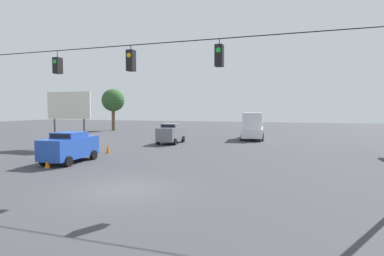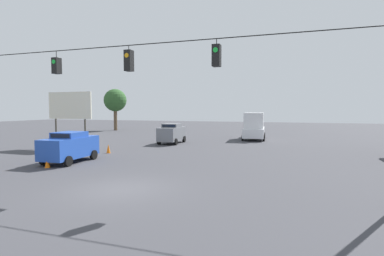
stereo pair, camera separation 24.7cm
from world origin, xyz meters
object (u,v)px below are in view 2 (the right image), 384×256
(traffic_cone_fourth, at_px, (108,149))
(tree_horizon_left, at_px, (115,101))
(sedan_grey_withflow_far, at_px, (172,133))
(box_truck_white_oncoming_deep, at_px, (254,126))
(traffic_cone_second, at_px, (70,156))
(sedan_blue_parked_shoulder, at_px, (70,146))
(overhead_signal_span, at_px, (130,89))
(traffic_cone_third, at_px, (92,152))
(roadside_billboard, at_px, (70,108))
(traffic_cone_nearest, at_px, (47,162))

(traffic_cone_fourth, xyz_separation_m, tree_horizon_left, (13.63, -22.09, 4.48))
(sedan_grey_withflow_far, bearing_deg, box_truck_white_oncoming_deep, -137.77)
(traffic_cone_second, bearing_deg, sedan_blue_parked_shoulder, 133.12)
(overhead_signal_span, xyz_separation_m, traffic_cone_fourth, (6.76, -8.16, -4.00))
(traffic_cone_third, height_order, traffic_cone_fourth, same)
(box_truck_white_oncoming_deep, bearing_deg, traffic_cone_third, 59.81)
(traffic_cone_fourth, distance_m, tree_horizon_left, 26.34)
(sedan_grey_withflow_far, bearing_deg, traffic_cone_second, 78.74)
(sedan_blue_parked_shoulder, distance_m, roadside_billboard, 7.93)
(sedan_blue_parked_shoulder, relative_size, traffic_cone_second, 6.04)
(overhead_signal_span, relative_size, roadside_billboard, 4.24)
(sedan_grey_withflow_far, bearing_deg, roadside_billboard, 41.73)
(box_truck_white_oncoming_deep, height_order, traffic_cone_nearest, box_truck_white_oncoming_deep)
(traffic_cone_third, bearing_deg, roadside_billboard, -35.48)
(traffic_cone_nearest, bearing_deg, box_truck_white_oncoming_deep, -114.69)
(traffic_cone_nearest, height_order, traffic_cone_third, same)
(traffic_cone_third, bearing_deg, box_truck_white_oncoming_deep, -120.19)
(overhead_signal_span, xyz_separation_m, tree_horizon_left, (20.39, -30.25, 0.47))
(overhead_signal_span, distance_m, roadside_billboard, 15.19)
(traffic_cone_second, height_order, roadside_billboard, roadside_billboard)
(traffic_cone_third, distance_m, tree_horizon_left, 27.97)
(box_truck_white_oncoming_deep, bearing_deg, roadside_billboard, 41.98)
(overhead_signal_span, distance_m, traffic_cone_third, 10.05)
(traffic_cone_fourth, distance_m, roadside_billboard, 6.06)
(overhead_signal_span, xyz_separation_m, traffic_cone_nearest, (6.75, -1.98, -4.00))
(overhead_signal_span, relative_size, sedan_grey_withflow_far, 5.10)
(overhead_signal_span, xyz_separation_m, roadside_billboard, (11.68, -9.68, -0.81))
(box_truck_white_oncoming_deep, relative_size, traffic_cone_fourth, 8.95)
(box_truck_white_oncoming_deep, distance_m, traffic_cone_nearest, 22.80)
(traffic_cone_second, bearing_deg, tree_horizon_left, -62.82)
(overhead_signal_span, bearing_deg, box_truck_white_oncoming_deep, -96.95)
(tree_horizon_left, bearing_deg, traffic_cone_second, 117.18)
(roadside_billboard, bearing_deg, sedan_blue_parked_shoulder, 130.31)
(sedan_blue_parked_shoulder, xyz_separation_m, tree_horizon_left, (13.58, -26.31, 3.80))
(sedan_grey_withflow_far, height_order, traffic_cone_second, sedan_grey_withflow_far)
(overhead_signal_span, bearing_deg, traffic_cone_nearest, -16.35)
(traffic_cone_third, bearing_deg, traffic_cone_nearest, 90.82)
(overhead_signal_span, relative_size, traffic_cone_third, 30.54)
(sedan_blue_parked_shoulder, xyz_separation_m, roadside_billboard, (4.87, -5.74, 2.51))
(roadside_billboard, bearing_deg, sedan_grey_withflow_far, -138.27)
(box_truck_white_oncoming_deep, xyz_separation_m, traffic_cone_nearest, (9.51, 20.69, -1.15))
(traffic_cone_fourth, bearing_deg, box_truck_white_oncoming_deep, -123.26)
(box_truck_white_oncoming_deep, bearing_deg, sedan_blue_parked_shoulder, 62.94)
(traffic_cone_second, xyz_separation_m, traffic_cone_fourth, (-0.21, -4.05, 0.00))
(traffic_cone_nearest, distance_m, traffic_cone_second, 2.14)
(sedan_blue_parked_shoulder, xyz_separation_m, traffic_cone_third, (0.00, -2.27, -0.68))
(sedan_grey_withflow_far, distance_m, traffic_cone_fourth, 8.15)
(traffic_cone_nearest, bearing_deg, traffic_cone_fourth, -89.94)
(box_truck_white_oncoming_deep, relative_size, traffic_cone_third, 8.95)
(sedan_grey_withflow_far, relative_size, traffic_cone_fourth, 5.99)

